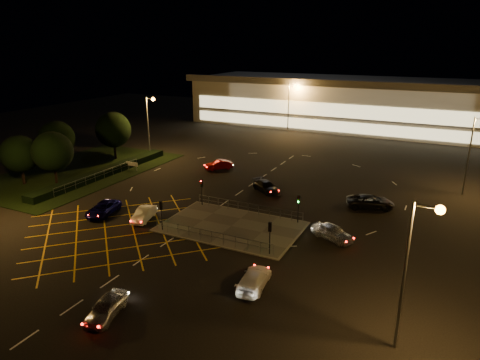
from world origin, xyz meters
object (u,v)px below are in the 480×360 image
at_px(signal_ne, 299,203).
at_px(car_approach_white, 254,279).
at_px(car_far_dkgrey, 266,187).
at_px(car_near_silver, 106,307).
at_px(car_right_silver, 332,232).
at_px(car_east_grey, 370,202).
at_px(car_left_blue, 103,209).
at_px(signal_sw, 161,210).
at_px(car_circ_red, 219,165).
at_px(signal_se, 270,231).
at_px(car_queue_white, 144,214).
at_px(signal_nw, 202,187).

distance_m(signal_ne, car_approach_white, 13.62).
bearing_deg(car_far_dkgrey, car_approach_white, -123.39).
bearing_deg(car_approach_white, car_near_silver, 38.71).
height_order(signal_ne, car_right_silver, signal_ne).
bearing_deg(car_east_grey, car_left_blue, 99.82).
distance_m(signal_sw, car_near_silver, 14.63).
bearing_deg(car_right_silver, signal_sw, 132.81).
xyz_separation_m(car_right_silver, car_circ_red, (-21.94, 16.53, -0.06)).
distance_m(signal_se, signal_ne, 7.99).
xyz_separation_m(car_near_silver, car_queue_white, (-8.57, 15.07, -0.02)).
distance_m(signal_sw, car_approach_white, 14.15).
bearing_deg(car_far_dkgrey, car_east_grey, -53.03).
bearing_deg(car_far_dkgrey, signal_se, -119.97).
height_order(signal_ne, car_queue_white, signal_ne).
height_order(car_left_blue, car_approach_white, car_left_blue).
bearing_deg(car_queue_white, car_east_grey, 19.43).
bearing_deg(signal_nw, signal_se, -33.65).
bearing_deg(car_queue_white, signal_se, -20.11).
xyz_separation_m(car_near_silver, car_east_grey, (13.08, 29.79, 0.05)).
relative_size(signal_se, car_circ_red, 0.74).
xyz_separation_m(car_far_dkgrey, car_circ_red, (-10.57, 6.33, 0.00)).
distance_m(signal_sw, car_circ_red, 23.07).
height_order(car_queue_white, car_far_dkgrey, car_far_dkgrey).
distance_m(car_left_blue, car_far_dkgrey, 20.48).
height_order(signal_nw, car_far_dkgrey, signal_nw).
relative_size(car_left_blue, car_far_dkgrey, 1.05).
xyz_separation_m(signal_se, car_left_blue, (-20.65, 0.68, -1.67)).
bearing_deg(car_circ_red, signal_sw, -32.01).
distance_m(signal_nw, car_near_silver, 22.26).
relative_size(car_near_silver, car_approach_white, 0.87).
bearing_deg(signal_sw, car_near_silver, 110.41).
bearing_deg(car_far_dkgrey, car_circ_red, 95.32).
relative_size(car_right_silver, car_circ_red, 1.05).
relative_size(signal_sw, signal_nw, 1.00).
bearing_deg(car_left_blue, car_east_grey, 16.66).
height_order(car_near_silver, car_left_blue, car_near_silver).
bearing_deg(car_left_blue, signal_ne, 6.13).
bearing_deg(car_circ_red, car_east_grey, 29.34).
bearing_deg(signal_ne, car_approach_white, -86.06).
bearing_deg(car_approach_white, car_right_silver, -113.98).
relative_size(car_east_grey, car_approach_white, 1.14).
distance_m(car_near_silver, car_east_grey, 32.53).
distance_m(signal_nw, car_left_blue, 11.45).
height_order(signal_nw, car_queue_white, signal_nw).
relative_size(signal_nw, car_queue_white, 0.75).
bearing_deg(signal_se, signal_sw, 0.00).
xyz_separation_m(signal_ne, car_approach_white, (0.93, -13.48, -1.67)).
bearing_deg(signal_sw, signal_nw, -90.00).
distance_m(car_near_silver, car_left_blue, 19.82).
xyz_separation_m(signal_sw, car_right_silver, (16.32, 5.78, -1.60)).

